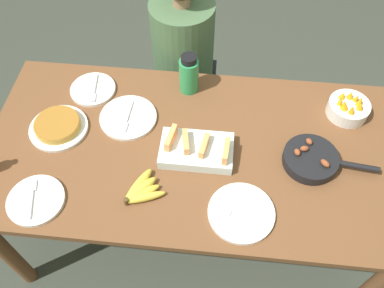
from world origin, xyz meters
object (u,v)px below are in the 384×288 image
fruit_bowl_mango (348,108)px  water_bottle (189,74)px  skillet (312,159)px  empty_plate_far_left (93,89)px  empty_plate_far_right (36,200)px  person_figure (184,77)px  empty_plate_mid_edge (241,213)px  banana_bunch (141,191)px  melon_tray (196,150)px  frittata_plate_center (58,126)px  empty_plate_near_front (128,118)px

fruit_bowl_mango → water_bottle: 0.74m
skillet → empty_plate_far_left: skillet is taller
empty_plate_far_right → person_figure: person_figure is taller
empty_plate_far_right → empty_plate_mid_edge: same height
banana_bunch → empty_plate_far_left: (-0.33, 0.53, -0.01)m
skillet → person_figure: (-0.62, 0.70, -0.29)m
fruit_bowl_mango → water_bottle: bearing=173.6°
skillet → empty_plate_far_right: skillet is taller
skillet → empty_plate_far_right: (-1.09, -0.29, -0.02)m
melon_tray → empty_plate_far_right: bearing=-154.4°
water_bottle → person_figure: 0.49m
empty_plate_far_right → fruit_bowl_mango: size_ratio=1.23×
frittata_plate_center → empty_plate_mid_edge: bearing=-22.0°
empty_plate_mid_edge → fruit_bowl_mango: fruit_bowl_mango is taller
empty_plate_mid_edge → person_figure: (-0.34, 0.97, -0.27)m
frittata_plate_center → empty_plate_near_front: bearing=17.2°
fruit_bowl_mango → person_figure: bearing=152.9°
empty_plate_near_front → fruit_bowl_mango: 1.00m
skillet → water_bottle: (-0.55, 0.37, 0.07)m
empty_plate_far_left → fruit_bowl_mango: 1.19m
skillet → empty_plate_far_left: size_ratio=1.81×
empty_plate_mid_edge → water_bottle: (-0.27, 0.64, 0.09)m
melon_tray → empty_plate_far_left: melon_tray is taller
banana_bunch → empty_plate_far_right: bearing=-169.1°
melon_tray → empty_plate_mid_edge: (0.20, -0.26, -0.02)m
empty_plate_far_left → empty_plate_far_right: size_ratio=0.95×
fruit_bowl_mango → water_bottle: (-0.74, 0.08, 0.06)m
empty_plate_far_right → person_figure: bearing=64.9°
melon_tray → empty_plate_near_front: bearing=153.7°
melon_tray → empty_plate_near_front: 0.37m
empty_plate_far_left → person_figure: bearing=45.3°
empty_plate_far_right → empty_plate_far_left: bearing=82.6°
frittata_plate_center → empty_plate_near_front: (0.30, 0.09, -0.01)m
melon_tray → person_figure: person_figure is taller
empty_plate_near_front → person_figure: size_ratio=0.21×
melon_tray → person_figure: bearing=101.3°
empty_plate_far_right → frittata_plate_center: bearing=92.4°
frittata_plate_center → skillet: bearing=-3.4°
frittata_plate_center → empty_plate_far_right: bearing=-87.6°
melon_tray → skillet: 0.48m
banana_bunch → person_figure: 0.96m
empty_plate_far_right → empty_plate_mid_edge: (0.81, 0.03, -0.00)m
frittata_plate_center → empty_plate_far_right: 0.36m
empty_plate_far_right → person_figure: size_ratio=0.18×
empty_plate_mid_edge → water_bottle: 0.70m
frittata_plate_center → water_bottle: 0.64m
water_bottle → person_figure: person_figure is taller
skillet → empty_plate_mid_edge: 0.39m
melon_tray → person_figure: (-0.14, 0.71, -0.29)m
skillet → frittata_plate_center: (-1.11, 0.07, -0.01)m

